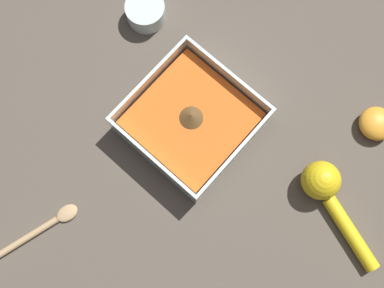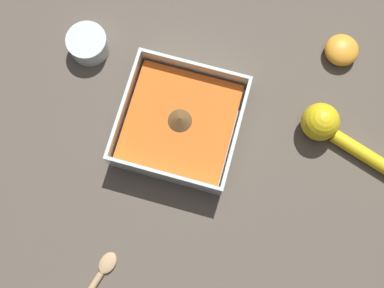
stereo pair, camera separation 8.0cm
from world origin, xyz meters
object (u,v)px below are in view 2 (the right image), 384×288
object	(u,v)px
square_dish	(180,123)
spice_bowl	(88,44)
lemon_squeezer	(330,129)
lemon_half	(342,50)

from	to	relation	value
square_dish	spice_bowl	distance (m)	0.24
spice_bowl	lemon_squeezer	size ratio (longest dim) A/B	0.38
square_dish	lemon_half	world-z (taller)	square_dish
square_dish	lemon_half	size ratio (longest dim) A/B	3.27
square_dish	lemon_squeezer	distance (m)	0.27
lemon_squeezer	lemon_half	world-z (taller)	lemon_squeezer
spice_bowl	lemon_half	bearing A→B (deg)	-165.89
square_dish	lemon_squeezer	size ratio (longest dim) A/B	1.03
spice_bowl	square_dish	bearing A→B (deg)	153.63
lemon_half	lemon_squeezer	bearing A→B (deg)	92.74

